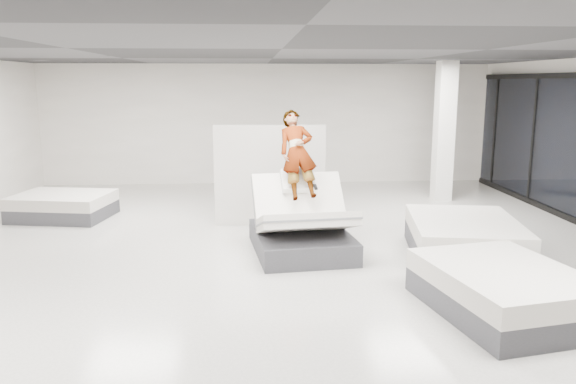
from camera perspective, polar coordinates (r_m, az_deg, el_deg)
The scene contains 9 objects.
room at distance 8.29m, azimuth -0.60°, elevation 3.22°, with size 14.00×14.04×3.20m.
hero_bed at distance 9.12m, azimuth 1.39°, elevation -3.70°, with size 1.70×2.13×1.33m.
person at distance 9.27m, azimuth 0.99°, elevation 1.93°, with size 0.57×0.38×1.58m, color slate.
remote at distance 9.01m, azimuth 2.80°, elevation 0.52°, with size 0.05×0.14×0.03m, color black.
divider_panel at distance 10.78m, azimuth -1.85°, elevation 1.68°, with size 2.13×0.10×1.94m, color silver.
flat_bed_right_far at distance 9.39m, azimuth 17.43°, elevation -4.47°, with size 1.96×2.40×0.59m.
flat_bed_right_near at distance 7.31m, azimuth 21.07°, elevation -9.32°, with size 1.91×2.32×0.57m.
flat_bed_left_far at distance 12.31m, azimuth -21.89°, elevation -1.33°, with size 2.04×1.67×0.50m.
column at distance 13.51m, azimuth 15.56°, elevation 5.92°, with size 0.40×0.40×3.20m, color white.
Camera 1 is at (-0.46, -8.19, 2.75)m, focal length 35.00 mm.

